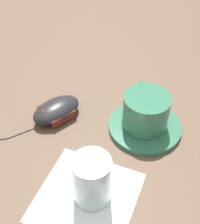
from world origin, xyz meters
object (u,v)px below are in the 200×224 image
Objects in this scene: coffee_cup at (146,110)px; computer_mouse at (56,110)px; drinking_glass at (92,179)px; saucer at (145,127)px.

computer_mouse is at bearing 114.41° from coffee_cup.
drinking_glass is at bearing -123.75° from computer_mouse.
coffee_cup is 0.92× the size of computer_mouse.
drinking_glass reaches higher than saucer.
coffee_cup is at bearing -65.59° from computer_mouse.
computer_mouse is at bearing 113.08° from saucer.
drinking_glass reaches higher than computer_mouse.
saucer is 0.04m from coffee_cup.
coffee_cup reaches higher than saucer.
saucer is 0.19m from computer_mouse.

